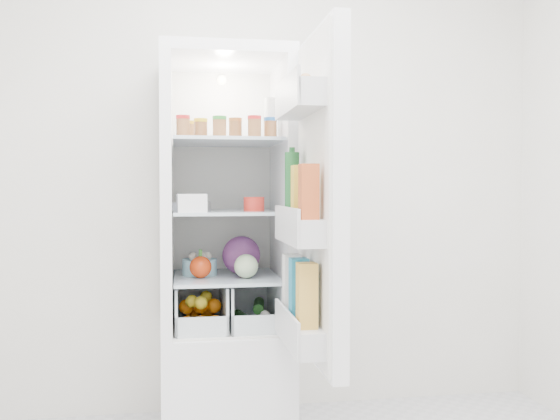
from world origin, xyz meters
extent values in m
cube|color=silver|center=(0.00, 1.50, 1.30)|extent=(3.00, 0.02, 2.60)
cube|color=white|center=(-0.20, 1.21, 0.25)|extent=(0.60, 0.60, 0.50)
cube|color=white|center=(-0.20, 1.21, 1.77)|extent=(0.60, 0.60, 0.05)
cube|color=white|center=(-0.20, 1.49, 1.12)|extent=(0.60, 0.05, 1.25)
cube|color=white|center=(-0.47, 1.21, 1.12)|extent=(0.05, 0.60, 1.25)
cube|color=white|center=(0.07, 1.21, 1.12)|extent=(0.05, 0.60, 1.25)
cube|color=white|center=(-0.20, 1.46, 1.12)|extent=(0.50, 0.01, 1.25)
sphere|color=white|center=(-0.20, 1.42, 1.71)|extent=(0.05, 0.05, 0.05)
cube|color=silver|center=(-0.20, 1.19, 0.74)|extent=(0.49, 0.53, 0.01)
cube|color=silver|center=(-0.20, 1.19, 1.05)|extent=(0.49, 0.53, 0.02)
cube|color=silver|center=(-0.20, 1.19, 1.38)|extent=(0.49, 0.53, 0.02)
cylinder|color=#B21919|center=(-0.40, 1.05, 1.43)|extent=(0.06, 0.06, 0.08)
cylinder|color=gold|center=(-0.32, 1.10, 1.43)|extent=(0.06, 0.06, 0.08)
cylinder|color=#267226|center=(-0.24, 1.02, 1.43)|extent=(0.06, 0.06, 0.08)
cylinder|color=brown|center=(-0.16, 1.12, 1.43)|extent=(0.06, 0.06, 0.08)
cylinder|color=#B21919|center=(-0.08, 1.05, 1.43)|extent=(0.06, 0.06, 0.08)
cylinder|color=#194C8C|center=(0.00, 1.10, 1.43)|extent=(0.06, 0.06, 0.08)
cylinder|color=#BF8C19|center=(-0.36, 1.28, 1.43)|extent=(0.06, 0.06, 0.08)
cylinder|color=white|center=(0.01, 1.18, 1.49)|extent=(0.08, 0.08, 0.20)
cube|color=silver|center=(-0.36, 0.99, 1.10)|extent=(0.13, 0.13, 0.08)
cylinder|color=red|center=(-0.07, 1.12, 1.09)|extent=(0.13, 0.13, 0.06)
cube|color=silver|center=(-0.36, 1.20, 1.08)|extent=(0.18, 0.15, 0.04)
sphere|color=#4E1E58|center=(-0.12, 1.23, 0.84)|extent=(0.18, 0.18, 0.18)
sphere|color=red|center=(-0.32, 1.13, 0.80)|extent=(0.10, 0.10, 0.10)
cylinder|color=#9BD8E7|center=(-0.32, 1.23, 0.79)|extent=(0.18, 0.18, 0.08)
sphere|color=#B6CF9B|center=(-0.11, 1.09, 0.80)|extent=(0.11, 0.11, 0.11)
sphere|color=orange|center=(-0.39, 1.06, 0.55)|extent=(0.07, 0.07, 0.07)
sphere|color=orange|center=(-0.32, 1.06, 0.55)|extent=(0.07, 0.07, 0.07)
sphere|color=orange|center=(-0.26, 1.06, 0.55)|extent=(0.07, 0.07, 0.07)
sphere|color=orange|center=(-0.39, 1.19, 0.61)|extent=(0.07, 0.07, 0.07)
sphere|color=orange|center=(-0.32, 1.19, 0.61)|extent=(0.07, 0.07, 0.07)
sphere|color=orange|center=(-0.26, 1.19, 0.61)|extent=(0.07, 0.07, 0.07)
sphere|color=orange|center=(-0.35, 1.31, 0.55)|extent=(0.07, 0.07, 0.07)
sphere|color=orange|center=(-0.28, 1.31, 0.55)|extent=(0.07, 0.07, 0.07)
sphere|color=yellow|center=(-0.36, 1.12, 0.64)|extent=(0.06, 0.06, 0.06)
sphere|color=yellow|center=(-0.29, 1.24, 0.64)|extent=(0.06, 0.06, 0.06)
sphere|color=yellow|center=(-0.32, 1.08, 0.64)|extent=(0.06, 0.06, 0.06)
cylinder|color=#174517|center=(-0.12, 1.19, 0.54)|extent=(0.09, 0.21, 0.05)
cylinder|color=#174517|center=(-0.04, 1.24, 0.59)|extent=(0.08, 0.21, 0.05)
sphere|color=white|center=(-0.08, 1.06, 0.54)|extent=(0.05, 0.05, 0.05)
sphere|color=white|center=(-0.03, 1.08, 0.57)|extent=(0.05, 0.05, 0.05)
cube|color=white|center=(0.13, 0.61, 1.12)|extent=(0.06, 0.60, 1.30)
cube|color=white|center=(0.09, 0.61, 1.12)|extent=(0.01, 0.56, 1.26)
cube|color=silver|center=(0.04, 0.61, 1.50)|extent=(0.11, 0.50, 0.10)
cube|color=silver|center=(0.04, 0.61, 1.00)|extent=(0.11, 0.50, 0.10)
cube|color=silver|center=(0.04, 0.61, 0.60)|extent=(0.11, 0.50, 0.10)
sphere|color=#9C6D46|center=(0.04, 0.49, 1.56)|extent=(0.05, 0.05, 0.05)
sphere|color=#9C6D46|center=(0.04, 0.57, 1.56)|extent=(0.05, 0.05, 0.05)
sphere|color=#9C6D46|center=(0.04, 0.65, 1.56)|extent=(0.05, 0.05, 0.05)
sphere|color=#9C6D46|center=(0.04, 0.73, 1.56)|extent=(0.05, 0.05, 0.05)
sphere|color=#9C6D46|center=(0.04, 0.81, 1.56)|extent=(0.05, 0.05, 0.05)
cylinder|color=#175122|center=(0.04, 0.76, 1.18)|extent=(0.06, 0.06, 0.26)
cube|color=yellow|center=(0.04, 0.58, 1.15)|extent=(0.07, 0.07, 0.20)
cube|color=#C65023|center=(0.04, 0.43, 1.15)|extent=(0.07, 0.07, 0.20)
cube|color=white|center=(0.04, 0.76, 0.77)|extent=(0.07, 0.07, 0.24)
cube|color=teal|center=(0.04, 0.61, 0.77)|extent=(0.07, 0.07, 0.24)
cube|color=gold|center=(0.04, 0.46, 0.77)|extent=(0.07, 0.07, 0.24)
camera|label=1|loc=(-0.43, -1.76, 1.16)|focal=40.00mm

